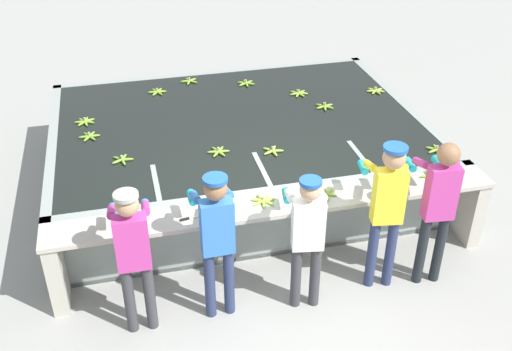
# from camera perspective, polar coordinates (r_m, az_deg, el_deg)

# --- Properties ---
(ground_plane) EXTENTS (80.00, 80.00, 0.00)m
(ground_plane) POSITION_cam_1_polar(r_m,az_deg,el_deg) (6.86, 2.58, -9.98)
(ground_plane) COLOR #999993
(ground_plane) RESTS_ON ground
(wash_tank) EXTENTS (5.00, 3.70, 0.91)m
(wash_tank) POSITION_cam_1_polar(r_m,az_deg,el_deg) (8.41, -1.68, 2.46)
(wash_tank) COLOR gray
(wash_tank) RESTS_ON ground
(work_ledge) EXTENTS (5.00, 0.45, 0.91)m
(work_ledge) POSITION_cam_1_polar(r_m,az_deg,el_deg) (6.61, 2.17, -4.44)
(work_ledge) COLOR #B7B2A3
(work_ledge) RESTS_ON ground
(worker_0) EXTENTS (0.41, 0.72, 1.64)m
(worker_0) POSITION_cam_1_polar(r_m,az_deg,el_deg) (5.81, -11.63, -6.86)
(worker_0) COLOR #38383D
(worker_0) RESTS_ON ground
(worker_1) EXTENTS (0.41, 0.72, 1.68)m
(worker_1) POSITION_cam_1_polar(r_m,az_deg,el_deg) (5.86, -3.76, -5.49)
(worker_1) COLOR navy
(worker_1) RESTS_ON ground
(worker_2) EXTENTS (0.48, 0.74, 1.57)m
(worker_2) POSITION_cam_1_polar(r_m,az_deg,el_deg) (6.03, 4.91, -5.29)
(worker_2) COLOR #38383D
(worker_2) RESTS_ON ground
(worker_3) EXTENTS (0.48, 0.75, 1.75)m
(worker_3) POSITION_cam_1_polar(r_m,az_deg,el_deg) (6.33, 12.38, -2.51)
(worker_3) COLOR navy
(worker_3) RESTS_ON ground
(worker_4) EXTENTS (0.45, 0.74, 1.74)m
(worker_4) POSITION_cam_1_polar(r_m,az_deg,el_deg) (6.53, 16.97, -2.28)
(worker_4) COLOR #1E2328
(worker_4) RESTS_ON ground
(banana_bunch_floating_0) EXTENTS (0.28, 0.28, 0.08)m
(banana_bunch_floating_0) POSITION_cam_1_polar(r_m,az_deg,el_deg) (8.45, -15.97, 4.97)
(banana_bunch_floating_0) COLOR #7FAD33
(banana_bunch_floating_0) RESTS_ON wash_tank
(banana_bunch_floating_1) EXTENTS (0.28, 0.28, 0.08)m
(banana_bunch_floating_1) POSITION_cam_1_polar(r_m,az_deg,el_deg) (8.62, 6.55, 6.57)
(banana_bunch_floating_1) COLOR #7FAD33
(banana_bunch_floating_1) RESTS_ON wash_tank
(banana_bunch_floating_2) EXTENTS (0.28, 0.27, 0.08)m
(banana_bunch_floating_2) POSITION_cam_1_polar(r_m,az_deg,el_deg) (7.41, -3.60, 2.30)
(banana_bunch_floating_2) COLOR #7FAD33
(banana_bunch_floating_2) RESTS_ON wash_tank
(banana_bunch_floating_3) EXTENTS (0.27, 0.28, 0.08)m
(banana_bunch_floating_3) POSITION_cam_1_polar(r_m,az_deg,el_deg) (9.46, -6.36, 8.94)
(banana_bunch_floating_3) COLOR #7FAD33
(banana_bunch_floating_3) RESTS_ON wash_tank
(banana_bunch_floating_4) EXTENTS (0.28, 0.28, 0.08)m
(banana_bunch_floating_4) POSITION_cam_1_polar(r_m,az_deg,el_deg) (9.24, 11.31, 7.94)
(banana_bunch_floating_4) COLOR #9EC642
(banana_bunch_floating_4) RESTS_ON wash_tank
(banana_bunch_floating_5) EXTENTS (0.26, 0.28, 0.08)m
(banana_bunch_floating_5) POSITION_cam_1_polar(r_m,az_deg,el_deg) (9.33, -0.97, 8.79)
(banana_bunch_floating_5) COLOR #7FAD33
(banana_bunch_floating_5) RESTS_ON wash_tank
(banana_bunch_floating_6) EXTENTS (0.28, 0.26, 0.08)m
(banana_bunch_floating_6) POSITION_cam_1_polar(r_m,az_deg,el_deg) (8.04, -15.59, 3.62)
(banana_bunch_floating_6) COLOR #75A333
(banana_bunch_floating_6) RESTS_ON wash_tank
(banana_bunch_floating_7) EXTENTS (0.28, 0.27, 0.08)m
(banana_bunch_floating_7) POSITION_cam_1_polar(r_m,az_deg,el_deg) (7.41, 1.59, 2.37)
(banana_bunch_floating_7) COLOR #93BC3D
(banana_bunch_floating_7) RESTS_ON wash_tank
(banana_bunch_floating_8) EXTENTS (0.28, 0.27, 0.08)m
(banana_bunch_floating_8) POSITION_cam_1_polar(r_m,az_deg,el_deg) (9.15, -9.39, 7.88)
(banana_bunch_floating_8) COLOR #7FAD33
(banana_bunch_floating_8) RESTS_ON wash_tank
(banana_bunch_floating_9) EXTENTS (0.28, 0.28, 0.08)m
(banana_bunch_floating_9) POSITION_cam_1_polar(r_m,az_deg,el_deg) (9.00, 4.08, 7.83)
(banana_bunch_floating_9) COLOR #8CB738
(banana_bunch_floating_9) RESTS_ON wash_tank
(banana_bunch_floating_10) EXTENTS (0.27, 0.28, 0.08)m
(banana_bunch_floating_10) POSITION_cam_1_polar(r_m,az_deg,el_deg) (7.40, -12.64, 1.49)
(banana_bunch_floating_10) COLOR #75A333
(banana_bunch_floating_10) RESTS_ON wash_tank
(banana_bunch_floating_11) EXTENTS (0.28, 0.28, 0.08)m
(banana_bunch_floating_11) POSITION_cam_1_polar(r_m,az_deg,el_deg) (7.76, 16.84, 2.37)
(banana_bunch_floating_11) COLOR #93BC3D
(banana_bunch_floating_11) RESTS_ON wash_tank
(banana_bunch_ledge_0) EXTENTS (0.26, 0.28, 0.08)m
(banana_bunch_ledge_0) POSITION_cam_1_polar(r_m,az_deg,el_deg) (6.62, 6.56, -1.71)
(banana_bunch_ledge_0) COLOR #8CB738
(banana_bunch_ledge_0) RESTS_ON work_ledge
(banana_bunch_ledge_1) EXTENTS (0.28, 0.28, 0.08)m
(banana_bunch_ledge_1) POSITION_cam_1_polar(r_m,az_deg,el_deg) (6.46, 0.71, -2.40)
(banana_bunch_ledge_1) COLOR #9EC642
(banana_bunch_ledge_1) RESTS_ON work_ledge
(banana_bunch_ledge_2) EXTENTS (0.28, 0.27, 0.08)m
(banana_bunch_ledge_2) POSITION_cam_1_polar(r_m,az_deg,el_deg) (7.18, 16.40, -0.06)
(banana_bunch_ledge_2) COLOR #7FAD33
(banana_bunch_ledge_2) RESTS_ON work_ledge
(knife_0) EXTENTS (0.35, 0.08, 0.02)m
(knife_0) POSITION_cam_1_polar(r_m,az_deg,el_deg) (6.26, -6.20, -4.02)
(knife_0) COLOR silver
(knife_0) RESTS_ON work_ledge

